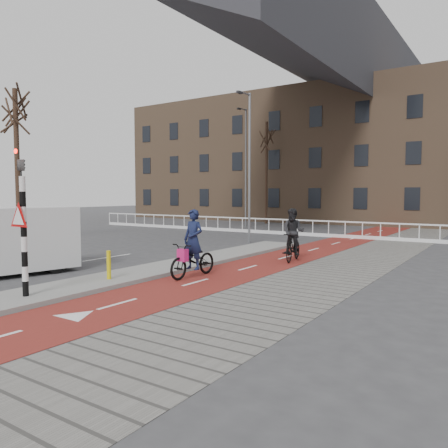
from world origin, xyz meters
The scene contains 14 objects.
ground centered at (0.00, 0.00, 0.00)m, with size 120.00×120.00×0.00m, color #38383A.
bike_lane centered at (1.50, 10.00, 0.01)m, with size 2.50×60.00×0.01m, color maroon.
sidewalk centered at (4.30, 10.00, 0.01)m, with size 3.00×60.00×0.01m, color slate.
curb_island centered at (-0.70, 4.00, 0.06)m, with size 1.80×16.00×0.12m, color gray.
traffic_signal centered at (-0.60, -2.02, 1.99)m, with size 0.80×0.80×3.68m.
bollard centered at (-0.54, 0.55, 0.53)m, with size 0.12×0.12×0.83m, color #D2BF0B.
cyclist_near centered at (0.95, 2.62, 0.71)m, with size 0.79×2.06×2.10m.
cyclist_far centered at (2.18, 7.24, 0.84)m, with size 0.97×1.95×2.02m.
railing centered at (-5.00, 17.00, 0.31)m, with size 28.00×0.10×0.99m.
townhouse_row centered at (-3.00, 32.00, 7.81)m, with size 46.00×10.00×15.90m.
tree_left centered at (-12.28, 4.94, 3.97)m, with size 0.26×0.26×7.94m, color black.
tree_mid centered at (-8.71, 25.42, 4.36)m, with size 0.23×0.23×8.71m, color black.
streetlight_near centered at (-2.32, 11.62, 3.86)m, with size 0.12×0.12×7.71m, color slate.
streetlight_left centered at (-7.92, 20.63, 4.47)m, with size 0.12×0.12×8.95m, color slate.
Camera 1 is at (9.15, -7.99, 2.59)m, focal length 35.00 mm.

